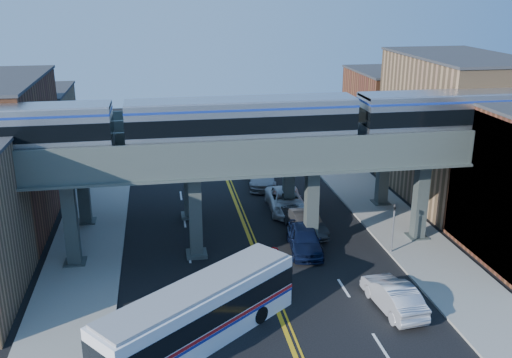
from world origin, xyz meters
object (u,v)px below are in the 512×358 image
at_px(stop_sign, 273,260).
at_px(car_parked_curb, 393,295).
at_px(transit_train, 242,122).
at_px(car_lane_d, 262,176).
at_px(transit_bus, 200,314).
at_px(car_lane_b, 304,221).
at_px(car_lane_a, 305,239).
at_px(car_lane_c, 286,201).
at_px(traffic_signal, 393,223).

xyz_separation_m(stop_sign, car_parked_curb, (6.20, -3.70, -0.92)).
bearing_deg(transit_train, car_parked_curb, -50.00).
xyz_separation_m(stop_sign, car_lane_d, (2.70, 18.65, -0.89)).
distance_m(transit_bus, car_parked_curb, 11.13).
relative_size(car_lane_b, car_parked_curb, 1.04).
distance_m(transit_train, car_parked_curb, 14.10).
xyz_separation_m(car_lane_a, car_lane_d, (-0.44, 14.15, -0.04)).
height_order(transit_train, car_parked_curb, transit_train).
bearing_deg(car_lane_d, car_parked_curb, -73.89).
xyz_separation_m(car_lane_b, car_lane_c, (-0.39, 4.49, -0.03)).
distance_m(transit_train, car_lane_c, 11.86).
distance_m(traffic_signal, car_lane_b, 6.89).
height_order(car_lane_b, car_lane_c, car_lane_b).
relative_size(transit_bus, car_parked_curb, 2.15).
relative_size(traffic_signal, car_lane_b, 0.77).
distance_m(car_lane_b, car_parked_curb, 11.47).
distance_m(car_lane_d, car_parked_curb, 22.62).
xyz_separation_m(traffic_signal, transit_bus, (-13.74, -7.94, -0.73)).
distance_m(transit_train, car_lane_d, 16.44).
bearing_deg(car_parked_curb, car_lane_d, -86.35).
height_order(transit_bus, car_lane_a, transit_bus).
bearing_deg(car_lane_c, car_lane_a, -90.74).
xyz_separation_m(car_lane_a, car_lane_c, (0.39, 7.54, -0.07)).
relative_size(transit_train, car_lane_a, 8.54).
bearing_deg(car_lane_c, transit_train, -121.16).
bearing_deg(transit_bus, car_parked_curb, -31.85).
distance_m(stop_sign, traffic_signal, 9.41).
bearing_deg(transit_train, traffic_signal, -11.31).
relative_size(transit_train, car_lane_d, 7.64).
relative_size(stop_sign, car_lane_d, 0.44).
bearing_deg(car_lane_c, transit_bus, -114.03).
relative_size(stop_sign, car_lane_c, 0.43).
relative_size(traffic_signal, car_parked_curb, 0.80).
height_order(traffic_signal, car_lane_a, traffic_signal).
xyz_separation_m(transit_train, car_lane_c, (4.63, 7.03, -8.36)).
distance_m(transit_train, transit_bus, 13.07).
relative_size(stop_sign, car_lane_b, 0.50).
bearing_deg(stop_sign, transit_train, 102.44).
height_order(transit_train, stop_sign, transit_train).
bearing_deg(transit_train, car_lane_b, 26.85).
bearing_deg(car_lane_a, stop_sign, -118.25).
bearing_deg(car_lane_b, transit_train, -161.05).
bearing_deg(traffic_signal, transit_bus, -149.98).
bearing_deg(car_lane_c, traffic_signal, -57.05).
xyz_separation_m(traffic_signal, car_lane_d, (-6.20, 15.65, -1.44)).
bearing_deg(traffic_signal, car_lane_d, 111.61).
height_order(stop_sign, car_lane_d, stop_sign).
xyz_separation_m(transit_train, traffic_signal, (10.00, -2.00, -6.90)).
relative_size(car_lane_a, car_lane_d, 0.89).
xyz_separation_m(transit_bus, car_lane_a, (7.98, 9.43, -0.66)).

